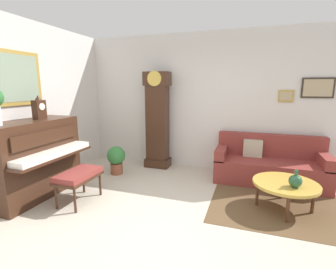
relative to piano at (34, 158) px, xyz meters
name	(u,v)px	position (x,y,z in m)	size (l,w,h in m)	color
ground_plane	(165,227)	(2.23, -0.12, -0.66)	(6.40, 6.00, 0.10)	beige
wall_left	(3,108)	(-0.37, -0.12, 0.80)	(0.13, 4.90, 2.80)	silver
wall_back	(204,102)	(2.24, 2.28, 0.79)	(5.30, 0.13, 2.80)	silver
area_rug	(285,208)	(3.74, 0.79, -0.61)	(2.10, 1.50, 0.01)	brown
piano	(34,158)	(0.00, 0.00, 0.00)	(0.87, 1.44, 1.21)	#3D2316
piano_bench	(79,176)	(0.80, 0.03, -0.21)	(0.42, 0.70, 0.48)	#3D2316
grandfather_clock	(157,123)	(1.32, 1.97, 0.35)	(0.52, 0.34, 2.03)	#3D2316
couch	(269,165)	(3.56, 1.84, -0.30)	(1.90, 0.80, 0.84)	maroon
coffee_table	(285,184)	(3.71, 0.76, -0.24)	(0.88, 0.88, 0.41)	gold
mantel_clock	(39,108)	(0.00, 0.19, 0.77)	(0.13, 0.18, 0.38)	#3D2316
green_jug	(295,181)	(3.80, 0.62, -0.12)	(0.17, 0.17, 0.24)	#234C33
potted_plant	(116,158)	(0.70, 1.28, -0.29)	(0.36, 0.36, 0.56)	#935138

